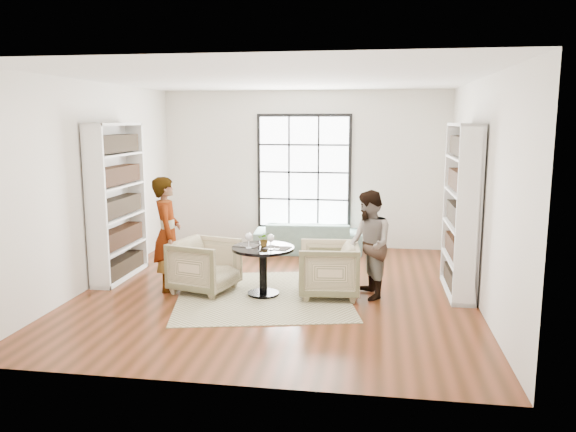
% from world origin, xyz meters
% --- Properties ---
extents(ground, '(6.00, 6.00, 0.00)m').
position_xyz_m(ground, '(0.00, 0.00, 0.00)').
color(ground, brown).
extents(room_shell, '(6.00, 6.01, 6.00)m').
position_xyz_m(room_shell, '(0.00, 0.54, 1.26)').
color(room_shell, silver).
rests_on(room_shell, ground).
extents(rug, '(2.83, 2.83, 0.01)m').
position_xyz_m(rug, '(-0.16, -0.30, 0.01)').
color(rug, tan).
rests_on(rug, ground).
extents(pedestal_table, '(0.87, 0.87, 0.70)m').
position_xyz_m(pedestal_table, '(-0.16, -0.27, 0.51)').
color(pedestal_table, black).
rests_on(pedestal_table, ground).
extents(sofa, '(2.04, 0.93, 0.58)m').
position_xyz_m(sofa, '(0.15, 2.45, 0.29)').
color(sofa, slate).
rests_on(sofa, ground).
extents(armchair_left, '(1.01, 0.99, 0.76)m').
position_xyz_m(armchair_left, '(-1.03, -0.20, 0.38)').
color(armchair_left, '#C0BC89').
rests_on(armchair_left, ground).
extents(armchair_right, '(0.90, 0.88, 0.76)m').
position_xyz_m(armchair_right, '(0.74, -0.14, 0.38)').
color(armchair_right, '#C4B98C').
rests_on(armchair_right, ground).
extents(person_left, '(0.55, 0.69, 1.65)m').
position_xyz_m(person_left, '(-1.58, -0.20, 0.82)').
color(person_left, gray).
rests_on(person_left, ground).
extents(person_right, '(0.77, 0.87, 1.50)m').
position_xyz_m(person_right, '(1.29, -0.14, 0.75)').
color(person_right, gray).
rests_on(person_right, ground).
extents(placemat_left, '(0.39, 0.33, 0.01)m').
position_xyz_m(placemat_left, '(-0.40, -0.21, 0.70)').
color(placemat_left, '#282522').
rests_on(placemat_left, pedestal_table).
extents(placemat_right, '(0.39, 0.33, 0.01)m').
position_xyz_m(placemat_right, '(0.05, -0.31, 0.70)').
color(placemat_right, '#282522').
rests_on(placemat_right, pedestal_table).
extents(cutlery_left, '(0.18, 0.25, 0.01)m').
position_xyz_m(cutlery_left, '(-0.40, -0.21, 0.71)').
color(cutlery_left, silver).
rests_on(cutlery_left, placemat_left).
extents(cutlery_right, '(0.18, 0.25, 0.01)m').
position_xyz_m(cutlery_right, '(0.05, -0.31, 0.71)').
color(cutlery_right, silver).
rests_on(cutlery_right, placemat_right).
extents(wine_glass_left, '(0.10, 0.10, 0.21)m').
position_xyz_m(wine_glass_left, '(-0.34, -0.37, 0.85)').
color(wine_glass_left, silver).
rests_on(wine_glass_left, pedestal_table).
extents(wine_glass_right, '(0.10, 0.10, 0.22)m').
position_xyz_m(wine_glass_right, '(-0.02, -0.41, 0.85)').
color(wine_glass_right, silver).
rests_on(wine_glass_right, pedestal_table).
extents(flower_centerpiece, '(0.19, 0.17, 0.20)m').
position_xyz_m(flower_centerpiece, '(-0.15, -0.21, 0.80)').
color(flower_centerpiece, gray).
rests_on(flower_centerpiece, pedestal_table).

